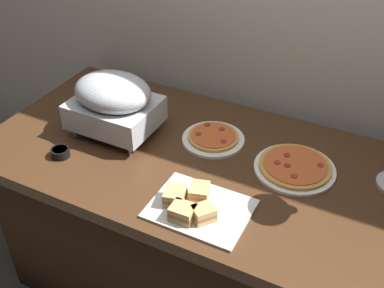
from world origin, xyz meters
TOP-DOWN VIEW (x-y plane):
  - back_wall at (0.00, 0.50)m, footprint 4.40×0.04m
  - buffet_table at (0.00, 0.00)m, footprint 1.90×0.84m
  - chafing_dish at (-0.49, -0.00)m, footprint 0.33×0.26m
  - pizza_plate_front at (0.22, 0.09)m, footprint 0.29×0.29m
  - pizza_plate_center at (-0.12, 0.12)m, footprint 0.24×0.24m
  - sandwich_platter at (-0.01, -0.26)m, footprint 0.32×0.24m
  - sauce_cup_near at (-0.58, -0.23)m, footprint 0.07×0.07m

SIDE VIEW (x-z plane):
  - buffet_table at x=0.00m, z-range 0.01..0.77m
  - pizza_plate_center at x=-0.12m, z-range 0.76..0.79m
  - pizza_plate_front at x=0.22m, z-range 0.76..0.79m
  - sauce_cup_near at x=-0.58m, z-range 0.76..0.79m
  - sandwich_platter at x=-0.01m, z-range 0.75..0.81m
  - chafing_dish at x=-0.49m, z-range 0.78..1.03m
  - back_wall at x=0.00m, z-range 0.00..2.40m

